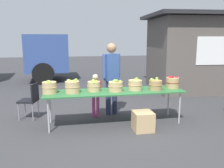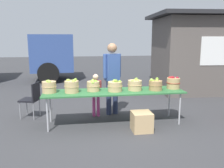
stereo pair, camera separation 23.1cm
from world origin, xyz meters
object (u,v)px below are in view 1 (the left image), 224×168
(apple_basket_green_5, at_px, (155,85))
(apple_basket_red_0, at_px, (173,82))
(apple_basket_green_1, at_px, (72,87))
(child_customer, at_px, (96,92))
(apple_basket_green_2, at_px, (94,86))
(apple_basket_green_3, at_px, (116,86))
(produce_crate, at_px, (143,121))
(apple_basket_green_0, at_px, (49,87))
(apple_basket_green_4, at_px, (135,85))
(folding_chair, at_px, (31,98))
(market_table, at_px, (115,92))
(vendor_adult, at_px, (111,73))

(apple_basket_green_5, xyz_separation_m, apple_basket_red_0, (0.46, 0.10, 0.02))
(apple_basket_green_1, height_order, child_customer, child_customer)
(apple_basket_green_2, xyz_separation_m, apple_basket_green_5, (1.39, -0.12, -0.01))
(apple_basket_green_2, bearing_deg, apple_basket_green_1, -170.89)
(apple_basket_green_3, bearing_deg, produce_crate, -47.52)
(apple_basket_green_0, height_order, apple_basket_green_4, apple_basket_green_0)
(apple_basket_green_5, xyz_separation_m, produce_crate, (-0.44, -0.49, -0.67))
(folding_chair, relative_size, produce_crate, 2.14)
(produce_crate, bearing_deg, apple_basket_green_1, 159.50)
(apple_basket_green_2, bearing_deg, apple_basket_green_5, -4.83)
(apple_basket_green_2, distance_m, folding_chair, 1.60)
(market_table, height_order, apple_basket_green_5, apple_basket_green_5)
(folding_chair, bearing_deg, produce_crate, 79.08)
(market_table, distance_m, vendor_adult, 0.75)
(apple_basket_green_5, bearing_deg, child_customer, 154.82)
(apple_basket_green_1, distance_m, apple_basket_green_2, 0.48)
(apple_basket_green_1, bearing_deg, apple_basket_green_2, 9.11)
(market_table, relative_size, vendor_adult, 1.74)
(apple_basket_green_2, xyz_separation_m, apple_basket_green_3, (0.47, -0.09, -0.01))
(apple_basket_green_0, xyz_separation_m, apple_basket_red_0, (2.80, -0.00, 0.01))
(apple_basket_green_4, distance_m, vendor_adult, 0.80)
(apple_basket_green_3, xyz_separation_m, child_customer, (-0.37, 0.58, -0.25))
(produce_crate, bearing_deg, child_customer, 127.79)
(folding_chair, bearing_deg, apple_basket_green_1, 70.30)
(apple_basket_green_4, height_order, child_customer, child_customer)
(apple_basket_green_1, distance_m, apple_basket_green_4, 1.40)
(apple_basket_green_0, xyz_separation_m, apple_basket_green_5, (2.34, -0.10, -0.01))
(market_table, xyz_separation_m, apple_basket_green_3, (0.02, -0.02, 0.15))
(vendor_adult, xyz_separation_m, produce_crate, (0.43, -1.20, -0.85))
(apple_basket_red_0, height_order, child_customer, child_customer)
(apple_basket_green_0, bearing_deg, apple_basket_green_5, -2.54)
(apple_basket_green_2, relative_size, child_customer, 0.28)
(apple_basket_green_1, bearing_deg, produce_crate, -20.50)
(vendor_adult, xyz_separation_m, child_customer, (-0.42, -0.11, -0.43))
(apple_basket_green_2, bearing_deg, produce_crate, -32.57)
(apple_basket_green_1, height_order, apple_basket_green_5, apple_basket_green_1)
(apple_basket_green_2, relative_size, apple_basket_green_5, 0.94)
(apple_basket_red_0, relative_size, folding_chair, 0.37)
(apple_basket_green_0, bearing_deg, folding_chair, 126.96)
(apple_basket_green_0, bearing_deg, produce_crate, -17.34)
(apple_basket_green_1, bearing_deg, apple_basket_green_5, -1.29)
(apple_basket_green_1, height_order, produce_crate, apple_basket_green_1)
(market_table, xyz_separation_m, apple_basket_green_2, (-0.46, 0.06, 0.16))
(produce_crate, bearing_deg, apple_basket_green_4, 91.90)
(apple_basket_red_0, bearing_deg, apple_basket_green_2, 179.55)
(apple_basket_green_0, distance_m, apple_basket_green_5, 2.34)
(market_table, height_order, child_customer, child_customer)
(market_table, distance_m, apple_basket_green_2, 0.49)
(apple_basket_green_2, relative_size, folding_chair, 0.34)
(market_table, distance_m, apple_basket_green_0, 1.41)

